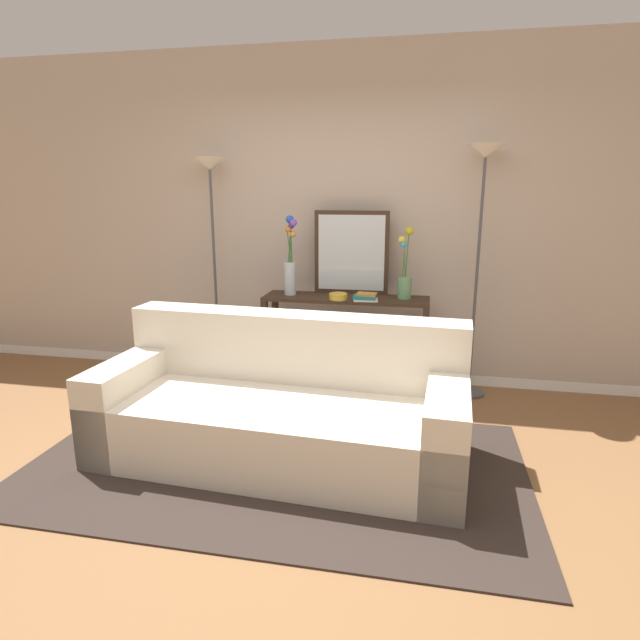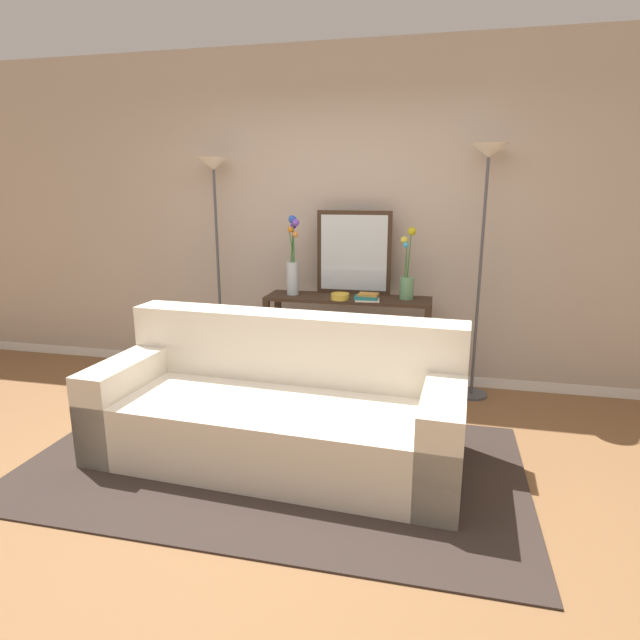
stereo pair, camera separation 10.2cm
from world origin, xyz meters
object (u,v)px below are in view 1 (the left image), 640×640
at_px(wall_mirror, 351,253).
at_px(fruit_bowl, 338,296).
at_px(couch, 282,410).
at_px(floor_lamp_right, 482,203).
at_px(floor_lamp_left, 212,208).
at_px(vase_tall_flowers, 290,265).
at_px(vase_short_flowers, 405,276).
at_px(book_row_under_console, 298,379).
at_px(book_stack, 365,297).
at_px(console_table, 346,326).

distance_m(wall_mirror, fruit_bowl, 0.42).
bearing_deg(couch, floor_lamp_right, 46.17).
xyz_separation_m(floor_lamp_left, vase_tall_flowers, (0.72, -0.10, -0.46)).
height_order(couch, vase_short_flowers, vase_short_flowers).
distance_m(fruit_bowl, book_row_under_console, 0.88).
distance_m(couch, vase_short_flowers, 1.59).
distance_m(floor_lamp_right, wall_mirror, 1.11).
bearing_deg(vase_tall_flowers, book_row_under_console, -6.57).
height_order(floor_lamp_left, wall_mirror, floor_lamp_left).
relative_size(couch, book_stack, 11.27).
distance_m(console_table, fruit_bowl, 0.30).
bearing_deg(book_row_under_console, console_table, -0.00).
bearing_deg(book_row_under_console, floor_lamp_right, 4.00).
bearing_deg(fruit_bowl, book_stack, -0.01).
distance_m(vase_tall_flowers, book_stack, 0.70).
height_order(floor_lamp_right, book_stack, floor_lamp_right).
bearing_deg(book_stack, vase_tall_flowers, 169.56).
bearing_deg(vase_short_flowers, floor_lamp_left, 177.83).
relative_size(floor_lamp_right, wall_mirror, 2.89).
height_order(vase_short_flowers, book_row_under_console, vase_short_flowers).
height_order(floor_lamp_left, vase_tall_flowers, floor_lamp_left).
bearing_deg(vase_short_flowers, vase_tall_flowers, -178.05).
bearing_deg(fruit_bowl, floor_lamp_right, 11.18).
height_order(wall_mirror, book_stack, wall_mirror).
height_order(fruit_bowl, book_row_under_console, fruit_bowl).
xyz_separation_m(floor_lamp_left, vase_short_flowers, (1.67, -0.06, -0.53)).
relative_size(floor_lamp_right, fruit_bowl, 13.38).
distance_m(couch, book_row_under_console, 1.26).
xyz_separation_m(console_table, book_stack, (0.18, -0.11, 0.28)).
relative_size(book_stack, book_row_under_console, 0.72).
bearing_deg(floor_lamp_right, wall_mirror, 177.29).
height_order(couch, fruit_bowl, couch).
bearing_deg(book_stack, floor_lamp_left, 171.04).
bearing_deg(couch, vase_tall_flowers, 101.69).
height_order(console_table, book_row_under_console, console_table).
bearing_deg(floor_lamp_right, fruit_bowl, -168.82).
relative_size(vase_short_flowers, fruit_bowl, 3.84).
bearing_deg(book_stack, couch, -109.77).
xyz_separation_m(wall_mirror, vase_short_flowers, (0.46, -0.11, -0.17)).
bearing_deg(console_table, couch, -100.32).
xyz_separation_m(couch, wall_mirror, (0.24, 1.37, 0.86)).
relative_size(floor_lamp_right, vase_tall_flowers, 3.06).
distance_m(couch, fruit_bowl, 1.24).
relative_size(couch, wall_mirror, 3.35).
xyz_separation_m(vase_short_flowers, book_stack, (-0.30, -0.15, -0.15)).
distance_m(floor_lamp_left, vase_short_flowers, 1.75).
bearing_deg(couch, wall_mirror, 80.03).
xyz_separation_m(vase_tall_flowers, fruit_bowl, (0.43, -0.12, -0.23)).
bearing_deg(vase_short_flowers, book_row_under_console, -177.50).
height_order(wall_mirror, vase_short_flowers, wall_mirror).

